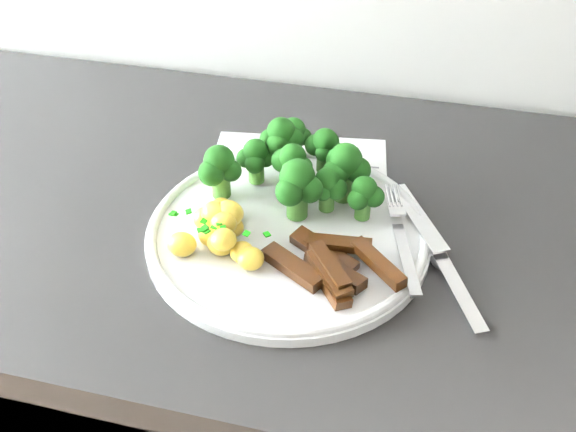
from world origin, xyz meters
TOP-DOWN VIEW (x-y plane):
  - recipe_paper at (-0.19, 1.68)m, footprint 0.26×0.34m
  - plate at (-0.18, 1.64)m, footprint 0.31×0.31m
  - broccoli at (-0.19, 1.70)m, footprint 0.21×0.16m
  - potatoes at (-0.25, 1.60)m, footprint 0.11×0.10m
  - beef_strips at (-0.13, 1.58)m, footprint 0.15×0.10m
  - fork at (-0.06, 1.64)m, footprint 0.06×0.18m
  - knife at (-0.01, 1.62)m, footprint 0.12×0.21m

SIDE VIEW (x-z plane):
  - recipe_paper at x=-0.19m, z-range 0.87..0.87m
  - plate at x=-0.18m, z-range 0.87..0.89m
  - knife at x=-0.01m, z-range 0.87..0.89m
  - fork at x=-0.06m, z-range 0.88..0.90m
  - beef_strips at x=-0.13m, z-range 0.88..0.91m
  - potatoes at x=-0.25m, z-range 0.88..0.92m
  - broccoli at x=-0.19m, z-range 0.89..0.96m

